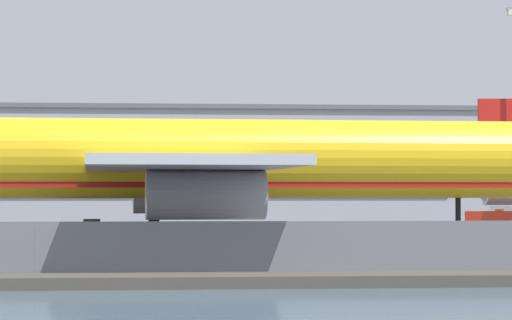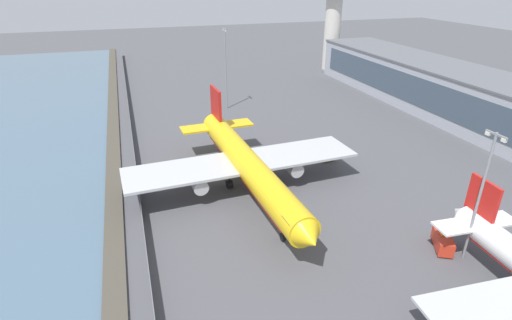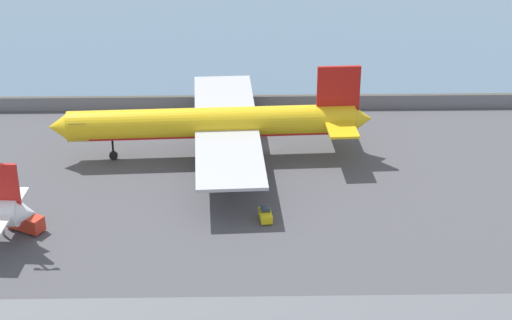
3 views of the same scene
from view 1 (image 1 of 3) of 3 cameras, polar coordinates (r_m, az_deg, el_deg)
ground_plane at (r=70.57m, az=-9.15°, el=-4.65°), size 500.00×500.00×0.00m
shoreline_seawall at (r=50.17m, az=-10.81°, el=-5.65°), size 320.00×3.00×0.50m
perimeter_fence at (r=54.58m, az=-10.33°, el=-4.22°), size 280.00×0.10×2.57m
cargo_jet_yellow at (r=73.55m, az=-2.94°, el=-0.09°), size 51.19×43.87×14.94m
baggage_tug at (r=94.19m, az=-7.76°, el=-3.36°), size 1.94×3.36×1.80m
ops_van at (r=100.22m, az=11.31°, el=-2.96°), size 5.57×4.35×2.48m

